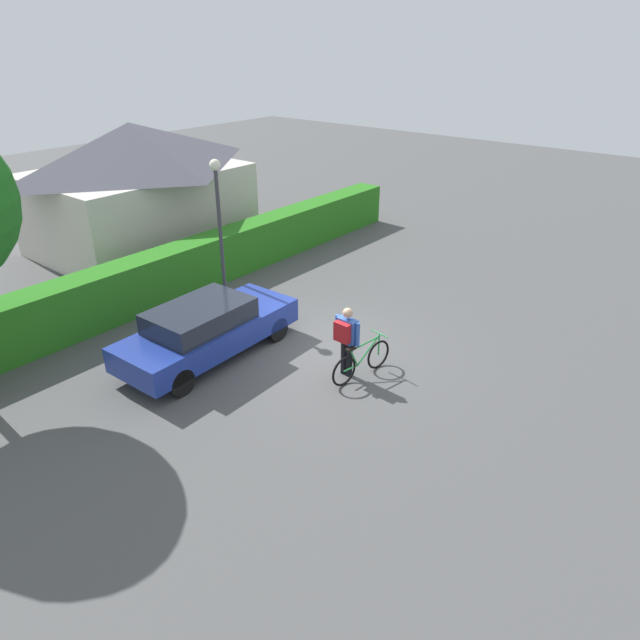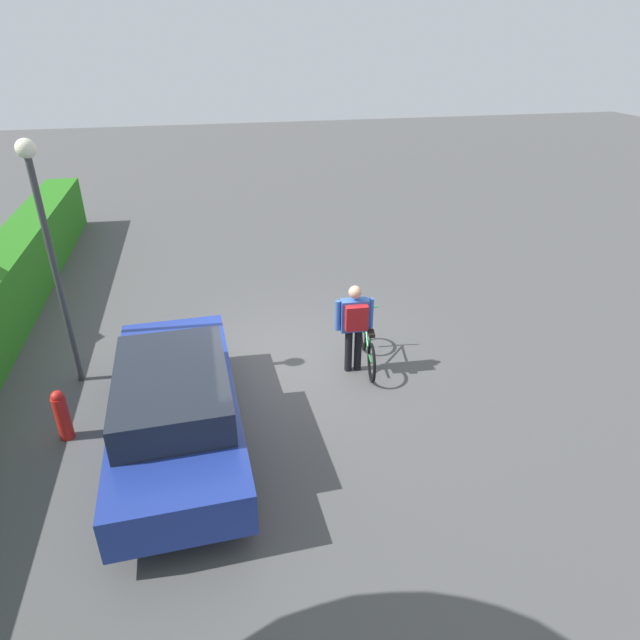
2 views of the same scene
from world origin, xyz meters
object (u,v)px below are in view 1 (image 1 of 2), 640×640
(parked_car_near, at_px, (207,329))
(bicycle, at_px, (362,361))
(street_lamp, at_px, (219,215))
(fire_hydrant, at_px, (180,313))
(person_rider, at_px, (346,336))

(parked_car_near, relative_size, bicycle, 2.57)
(street_lamp, height_order, fire_hydrant, street_lamp)
(parked_car_near, xyz_separation_m, fire_hydrant, (0.51, 1.63, -0.30))
(parked_car_near, distance_m, fire_hydrant, 1.73)
(fire_hydrant, bearing_deg, person_rider, -79.66)
(parked_car_near, height_order, person_rider, person_rider)
(person_rider, height_order, fire_hydrant, person_rider)
(bicycle, bearing_deg, fire_hydrant, 101.71)
(parked_car_near, bearing_deg, bicycle, -64.82)
(parked_car_near, height_order, bicycle, parked_car_near)
(parked_car_near, relative_size, street_lamp, 1.12)
(person_rider, bearing_deg, parked_car_near, 114.63)
(street_lamp, xyz_separation_m, fire_hydrant, (-1.55, -0.05, -2.17))
(parked_car_near, height_order, fire_hydrant, parked_car_near)
(parked_car_near, distance_m, person_rider, 3.23)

